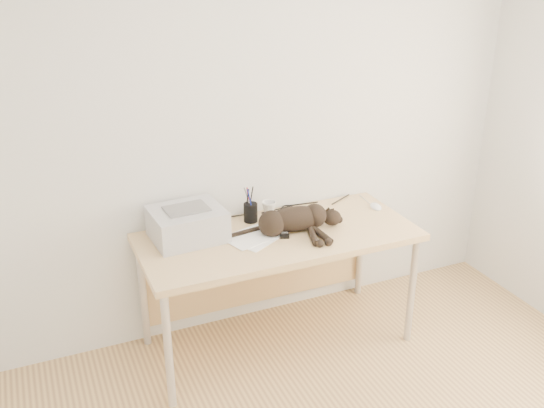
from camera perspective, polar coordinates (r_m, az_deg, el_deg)
name	(u,v)px	position (r m, az deg, el deg)	size (l,w,h in m)	color
wall_back	(254,124)	(3.60, -1.69, 7.55)	(3.50, 3.50, 0.00)	silver
desk	(273,248)	(3.61, 0.05, -4.19)	(1.60, 0.70, 0.74)	tan
printer	(187,224)	(3.43, -7.98, -1.84)	(0.42, 0.36, 0.19)	#B1B1B6
papers	(254,237)	(3.44, -1.66, -3.12)	(0.39, 0.33, 0.01)	white
cat	(292,221)	(3.49, 1.89, -1.60)	(0.68, 0.34, 0.16)	black
mug	(269,208)	(3.72, -0.29, -0.38)	(0.09, 0.09, 0.08)	white
pen_cup	(251,212)	(3.62, -2.03, -0.77)	(0.08, 0.08, 0.21)	black
remote_grey	(290,219)	(3.65, 1.73, -1.42)	(0.05, 0.17, 0.02)	slate
remote_black	(284,230)	(3.51, 1.10, -2.48)	(0.05, 0.19, 0.02)	black
mouse	(376,205)	(3.88, 9.75, -0.08)	(0.07, 0.11, 0.04)	white
cable_tangle	(258,213)	(3.74, -1.30, -0.84)	(1.36, 0.08, 0.01)	black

